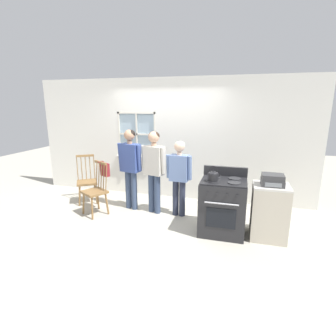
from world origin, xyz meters
TOP-DOWN VIEW (x-y plane):
  - ground_plane at (0.00, 0.00)m, footprint 16.00×16.00m
  - wall_back at (0.03, 1.40)m, footprint 6.40×0.16m
  - chair_by_window at (-1.09, 0.00)m, footprint 0.56×0.56m
  - chair_near_wall at (-1.61, 0.54)m, footprint 0.57×0.56m
  - person_elderly_left at (-0.53, 0.45)m, footprint 0.56×0.30m
  - person_teen_center at (-0.00, 0.39)m, footprint 0.54×0.31m
  - person_adult_right at (0.50, 0.38)m, footprint 0.51×0.24m
  - stove at (1.37, -0.11)m, footprint 0.74×0.68m
  - kettle at (1.20, -0.24)m, footprint 0.21×0.17m
  - potted_plant at (-0.85, 1.31)m, footprint 0.16×0.16m
  - handbag at (-0.97, 0.21)m, footprint 0.24×0.25m
  - side_counter at (2.10, -0.10)m, footprint 0.55×0.50m
  - stereo at (2.10, -0.12)m, footprint 0.34×0.29m

SIDE VIEW (x-z plane):
  - ground_plane at x=0.00m, z-range 0.00..0.00m
  - side_counter at x=2.10m, z-range 0.00..0.90m
  - chair_by_window at x=-1.09m, z-range -0.06..0.99m
  - chair_near_wall at x=-1.61m, z-range -0.06..0.99m
  - stove at x=1.37m, z-range -0.07..1.01m
  - handbag at x=-0.97m, z-range 0.72..1.03m
  - person_adult_right at x=0.50m, z-range 0.15..1.61m
  - stereo at x=2.10m, z-range 0.90..1.08m
  - person_teen_center at x=0.00m, z-range 0.18..1.81m
  - potted_plant at x=-0.85m, z-range 0.87..1.13m
  - person_elderly_left at x=-0.53m, z-range 0.18..1.83m
  - kettle at x=1.20m, z-range 0.90..1.15m
  - wall_back at x=0.03m, z-range -0.01..2.69m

